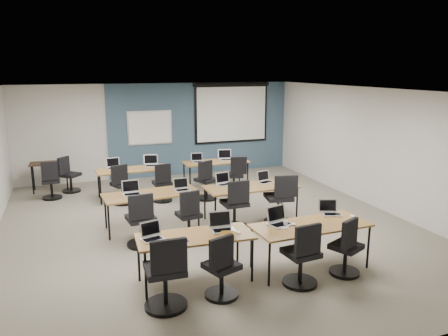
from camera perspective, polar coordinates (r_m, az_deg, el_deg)
name	(u,v)px	position (r m, az deg, el deg)	size (l,w,h in m)	color
floor	(208,226)	(8.93, -2.09, -7.54)	(8.00, 9.00, 0.02)	#6B6354
ceiling	(207,91)	(8.38, -2.24, 10.03)	(8.00, 9.00, 0.02)	white
wall_back	(160,130)	(12.85, -8.38, 4.87)	(8.00, 0.04, 2.70)	beige
wall_front	(344,247)	(4.66, 15.41, -9.93)	(8.00, 0.04, 2.70)	beige
wall_right	(375,148)	(10.48, 19.16, 2.47)	(0.04, 9.00, 2.70)	beige
blue_accent_panel	(201,129)	(13.13, -2.99, 5.16)	(5.50, 0.04, 2.70)	#3D5977
whiteboard	(150,128)	(12.71, -9.65, 5.20)	(1.28, 0.03, 0.98)	silver
projector_screen	(232,110)	(13.32, 1.01, 7.61)	(2.40, 0.10, 1.82)	black
training_table_front_left	(195,239)	(6.50, -3.79, -9.18)	(1.70, 0.71, 0.73)	#9D662E
training_table_front_right	(311,227)	(7.04, 11.25, -7.58)	(1.86, 0.77, 0.73)	brown
training_table_mid_left	(151,195)	(8.68, -9.46, -3.55)	(1.85, 0.77, 0.73)	brown
training_table_mid_right	(251,188)	(9.10, 3.56, -2.61)	(1.93, 0.80, 0.73)	#A8714A
training_table_back_left	(133,171)	(10.83, -11.84, -0.36)	(1.72, 0.72, 0.73)	brown
training_table_back_right	(216,163)	(11.46, -1.07, 0.63)	(1.70, 0.71, 0.73)	brown
laptop_0	(152,235)	(6.41, -9.43, -8.60)	(0.31, 0.26, 0.24)	#B0B0BD
mouse_0	(178,241)	(6.27, -6.03, -9.48)	(0.06, 0.10, 0.04)	white
task_chair_0	(166,279)	(5.93, -7.56, -14.15)	(0.58, 0.58, 1.05)	black
laptop_1	(222,226)	(6.66, -0.28, -7.54)	(0.36, 0.30, 0.27)	#B8B8C2
mouse_1	(238,232)	(6.55, 1.91, -8.41)	(0.06, 0.09, 0.03)	white
task_chair_1	(222,272)	(6.15, -0.33, -13.42)	(0.49, 0.47, 0.96)	black
laptop_2	(279,220)	(6.95, 7.19, -6.74)	(0.36, 0.31, 0.27)	#B3B3B8
mouse_2	(294,224)	(6.96, 9.11, -7.26)	(0.06, 0.09, 0.03)	white
task_chair_2	(302,260)	(6.56, 10.19, -11.70)	(0.52, 0.52, 1.00)	black
laptop_3	(330,211)	(7.55, 13.71, -5.45)	(0.31, 0.27, 0.24)	#B3B3BC
mouse_3	(353,216)	(7.53, 16.46, -6.06)	(0.07, 0.10, 0.04)	white
task_chair_3	(346,252)	(7.03, 15.69, -10.47)	(0.50, 0.47, 0.95)	black
laptop_4	(131,191)	(8.67, -11.99, -2.94)	(0.34, 0.29, 0.26)	#A6A6AA
mouse_4	(146,194)	(8.58, -10.16, -3.38)	(0.07, 0.10, 0.04)	white
task_chair_4	(141,224)	(7.93, -10.75, -7.23)	(0.54, 0.54, 1.01)	black
laptop_5	(182,187)	(8.80, -5.54, -2.51)	(0.30, 0.26, 0.23)	silver
mouse_5	(190,192)	(8.65, -4.47, -3.08)	(0.06, 0.09, 0.03)	white
task_chair_5	(189,219)	(8.20, -4.57, -6.59)	(0.46, 0.46, 0.95)	black
laptop_6	(224,182)	(9.16, -0.01, -1.80)	(0.33, 0.28, 0.25)	silver
mouse_6	(241,186)	(9.06, 2.25, -2.31)	(0.06, 0.10, 0.04)	white
task_chair_6	(235,208)	(8.64, 1.51, -5.30)	(0.54, 0.54, 1.02)	black
laptop_7	(265,180)	(9.38, 5.35, -1.52)	(0.31, 0.27, 0.24)	#B1B0B6
mouse_7	(280,183)	(9.33, 7.30, -1.96)	(0.06, 0.10, 0.03)	white
task_chair_7	(280,203)	(8.98, 7.33, -4.57)	(0.58, 0.58, 1.06)	black
laptop_8	(113,166)	(11.01, -14.24, 0.30)	(0.32, 0.28, 0.25)	#B9B8BF
mouse_8	(126,169)	(10.75, -12.68, -0.17)	(0.07, 0.11, 0.04)	white
task_chair_8	(122,188)	(10.46, -13.20, -2.51)	(0.51, 0.49, 0.97)	black
laptop_9	(152,163)	(11.09, -9.44, 0.65)	(0.35, 0.30, 0.27)	silver
mouse_9	(166,165)	(11.05, -7.60, 0.38)	(0.06, 0.10, 0.03)	white
task_chair_9	(163,186)	(10.46, -8.03, -2.34)	(0.46, 0.46, 0.95)	black
laptop_10	(198,160)	(11.37, -3.46, 1.07)	(0.30, 0.26, 0.23)	#ADADB6
mouse_10	(202,162)	(11.28, -2.86, 0.73)	(0.06, 0.09, 0.03)	white
task_chair_10	(206,183)	(10.52, -2.34, -2.03)	(0.54, 0.50, 0.99)	black
laptop_11	(226,157)	(11.63, 0.23, 1.40)	(0.36, 0.30, 0.27)	#BABABC
mouse_11	(238,160)	(11.52, 1.83, 1.01)	(0.06, 0.10, 0.04)	white
task_chair_11	(235,178)	(11.02, 1.46, -1.35)	(0.50, 0.50, 0.98)	black
blue_mousepad	(179,240)	(6.32, -5.89, -9.38)	(0.23, 0.20, 0.01)	navy
snack_bowl	(228,235)	(6.40, 0.51, -8.75)	(0.26, 0.26, 0.06)	brown
snack_plate	(283,227)	(6.85, 7.66, -7.60)	(0.19, 0.19, 0.01)	white
coffee_cup	(285,223)	(6.88, 8.03, -7.19)	(0.07, 0.07, 0.06)	silver
utility_table	(49,166)	(12.11, -21.88, 0.25)	(0.94, 0.52, 0.75)	black
spare_chair_a	(69,178)	(11.84, -19.59, -1.18)	(0.56, 0.46, 0.95)	black
spare_chair_b	(51,184)	(11.37, -21.66, -1.91)	(0.46, 0.46, 0.95)	black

